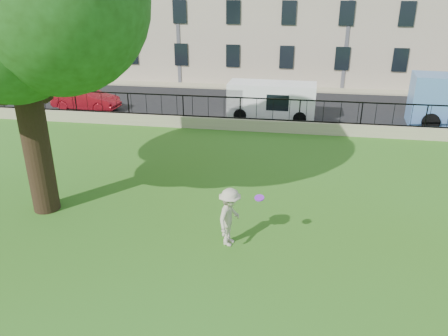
% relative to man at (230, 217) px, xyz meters
% --- Properties ---
extents(ground, '(120.00, 120.00, 0.00)m').
position_rel_man_xyz_m(ground, '(-1.12, -1.20, -0.88)').
color(ground, '#396B19').
rests_on(ground, ground).
extents(retaining_wall, '(50.00, 0.40, 0.60)m').
position_rel_man_xyz_m(retaining_wall, '(-1.12, 10.80, -0.58)').
color(retaining_wall, '#9A926F').
rests_on(retaining_wall, ground).
extents(iron_railing, '(50.00, 0.05, 1.13)m').
position_rel_man_xyz_m(iron_railing, '(-1.12, 10.80, 0.28)').
color(iron_railing, black).
rests_on(iron_railing, retaining_wall).
extents(street, '(60.00, 9.00, 0.01)m').
position_rel_man_xyz_m(street, '(-1.12, 15.50, -0.87)').
color(street, black).
rests_on(street, ground).
extents(sidewalk, '(60.00, 1.40, 0.12)m').
position_rel_man_xyz_m(sidewalk, '(-1.12, 20.70, -0.82)').
color(sidewalk, '#9A926F').
rests_on(sidewalk, ground).
extents(man, '(0.90, 1.25, 1.75)m').
position_rel_man_xyz_m(man, '(0.00, 0.00, 0.00)').
color(man, '#BEB49B').
rests_on(man, ground).
extents(frisbee, '(0.35, 0.35, 0.12)m').
position_rel_man_xyz_m(frisbee, '(0.82, -0.04, 0.70)').
color(frisbee, purple).
extents(red_sedan, '(4.05, 1.63, 1.31)m').
position_rel_man_xyz_m(red_sedan, '(-10.75, 13.20, -0.22)').
color(red_sedan, red).
rests_on(red_sedan, street).
extents(white_van, '(4.83, 2.01, 2.00)m').
position_rel_man_xyz_m(white_van, '(0.33, 13.20, 0.13)').
color(white_van, white).
rests_on(white_van, street).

